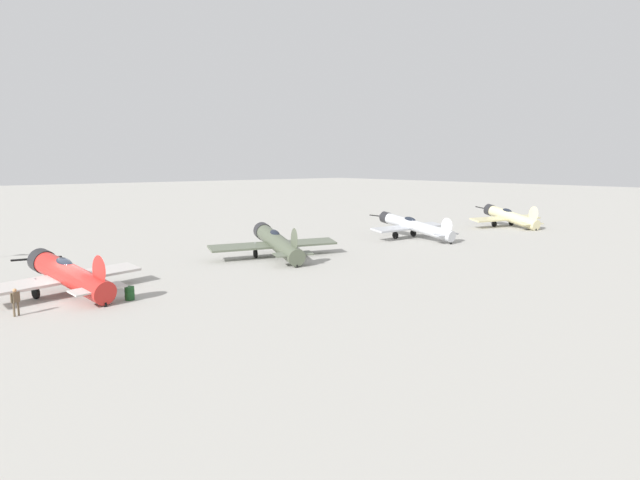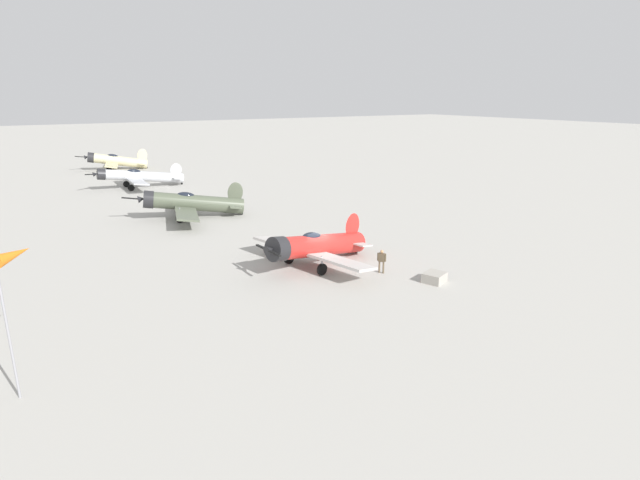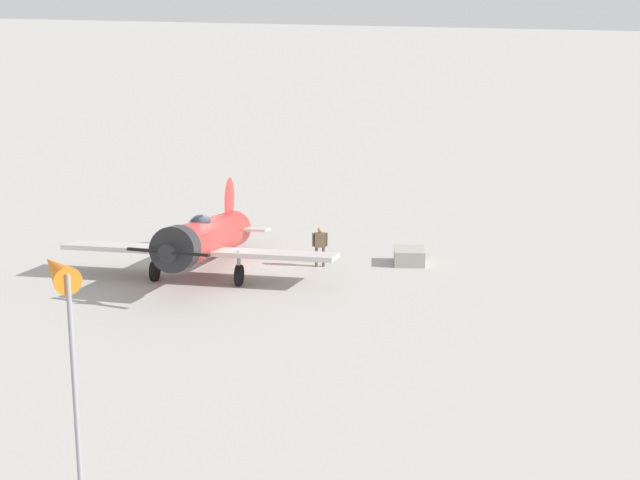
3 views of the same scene
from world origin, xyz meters
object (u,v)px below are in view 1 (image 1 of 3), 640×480
airplane_mid_apron (276,242)px  fuel_drum (130,293)px  airplane_far_line (413,226)px  ground_crew_mechanic (15,299)px  airplane_outer_stand (509,217)px  airplane_foreground (68,274)px

airplane_mid_apron → fuel_drum: bearing=126.5°
airplane_far_line → ground_crew_mechanic: size_ratio=7.45×
airplane_far_line → airplane_outer_stand: size_ratio=1.02×
airplane_mid_apron → fuel_drum: size_ratio=13.99×
ground_crew_mechanic → fuel_drum: (0.50, 6.34, -0.54)m
airplane_foreground → fuel_drum: (3.55, 2.75, -1.02)m
airplane_mid_apron → airplane_outer_stand: airplane_mid_apron is taller
airplane_mid_apron → airplane_foreground: bearing=113.2°
airplane_outer_stand → fuel_drum: size_ratio=13.45×
airplane_far_line → airplane_outer_stand: (0.75, 18.95, -0.09)m
airplane_foreground → fuel_drum: airplane_foreground is taller
airplane_foreground → airplane_outer_stand: 57.13m
airplane_mid_apron → airplane_far_line: airplane_mid_apron is taller
airplane_foreground → airplane_far_line: 38.27m
ground_crew_mechanic → airplane_mid_apron: bearing=-107.3°
airplane_far_line → ground_crew_mechanic: 42.20m
airplane_outer_stand → ground_crew_mechanic: bearing=107.4°
airplane_mid_apron → ground_crew_mechanic: airplane_mid_apron is taller
airplane_outer_stand → ground_crew_mechanic: (5.61, -60.66, -0.45)m
ground_crew_mechanic → fuel_drum: 6.38m
airplane_foreground → airplane_outer_stand: airplane_foreground is taller
airplane_foreground → ground_crew_mechanic: bearing=117.3°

